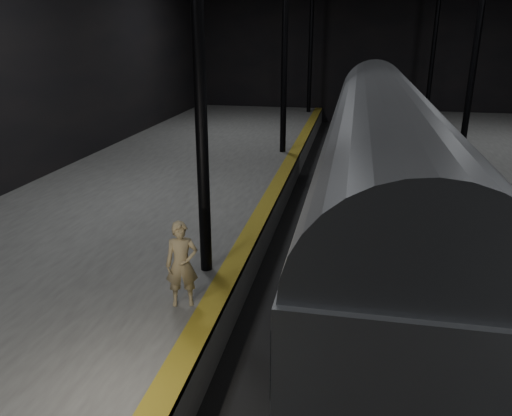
# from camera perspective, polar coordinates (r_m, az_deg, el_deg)

# --- Properties ---
(ground) EXTENTS (44.00, 44.00, 0.00)m
(ground) POSITION_cam_1_polar(r_m,az_deg,el_deg) (15.17, 12.90, -4.79)
(ground) COLOR black
(ground) RESTS_ON ground
(platform_left) EXTENTS (9.00, 43.80, 1.00)m
(platform_left) POSITION_cam_1_polar(r_m,az_deg,el_deg) (16.43, -14.03, -1.08)
(platform_left) COLOR #4B4B49
(platform_left) RESTS_ON ground
(tactile_strip) EXTENTS (0.50, 43.80, 0.01)m
(tactile_strip) POSITION_cam_1_polar(r_m,az_deg,el_deg) (14.99, 0.72, -0.42)
(tactile_strip) COLOR olive
(tactile_strip) RESTS_ON platform_left
(track) EXTENTS (2.40, 43.00, 0.24)m
(track) POSITION_cam_1_polar(r_m,az_deg,el_deg) (15.14, 12.92, -4.56)
(track) COLOR #3F3328
(track) RESTS_ON ground
(train) EXTENTS (2.76, 18.37, 4.91)m
(train) POSITION_cam_1_polar(r_m,az_deg,el_deg) (13.57, 13.82, 4.54)
(train) COLOR #A3A6AB
(train) RESTS_ON ground
(woman) EXTENTS (0.73, 0.59, 1.74)m
(woman) POSITION_cam_1_polar(r_m,az_deg,el_deg) (9.81, -8.47, -6.38)
(woman) COLOR tan
(woman) RESTS_ON platform_left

